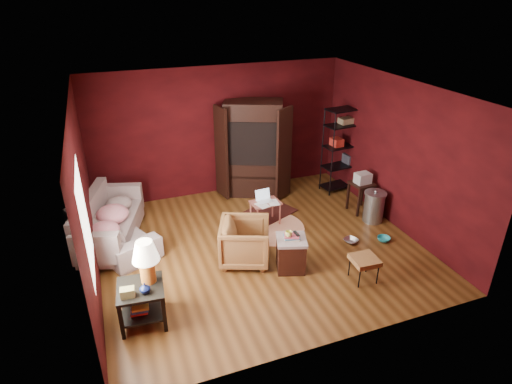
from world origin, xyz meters
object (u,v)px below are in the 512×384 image
(laptop_desk, at_px, (265,204))
(armchair, at_px, (245,240))
(tv_armoire, at_px, (253,147))
(wire_shelving, at_px, (344,146))
(sofa, at_px, (110,223))
(hamper, at_px, (291,253))
(side_table, at_px, (143,275))

(laptop_desk, bearing_deg, armchair, -130.76)
(tv_armoire, bearing_deg, armchair, -89.58)
(wire_shelving, bearing_deg, sofa, 179.46)
(hamper, xyz_separation_m, tv_armoire, (0.41, 2.91, 0.79))
(sofa, bearing_deg, hamper, -148.14)
(hamper, bearing_deg, tv_armoire, 81.88)
(armchair, bearing_deg, hamper, -104.67)
(sofa, relative_size, tv_armoire, 1.02)
(sofa, distance_m, hamper, 3.30)
(sofa, height_order, tv_armoire, tv_armoire)
(armchair, height_order, laptop_desk, armchair)
(armchair, xyz_separation_m, side_table, (-1.74, -0.82, 0.32))
(armchair, bearing_deg, sofa, 78.33)
(armchair, bearing_deg, laptop_desk, -14.33)
(side_table, bearing_deg, sofa, 98.99)
(side_table, xyz_separation_m, tv_armoire, (2.78, 3.26, 0.36))
(sofa, height_order, laptop_desk, sofa)
(side_table, xyz_separation_m, hamper, (2.37, 0.35, -0.43))
(hamper, height_order, laptop_desk, laptop_desk)
(tv_armoire, distance_m, wire_shelving, 2.04)
(side_table, distance_m, tv_armoire, 4.30)
(armchair, bearing_deg, tv_armoire, -1.14)
(hamper, relative_size, wire_shelving, 0.35)
(armchair, xyz_separation_m, hamper, (0.63, -0.47, -0.11))
(armchair, distance_m, wire_shelving, 3.65)
(laptop_desk, bearing_deg, tv_armoire, 74.88)
(side_table, relative_size, tv_armoire, 0.58)
(side_table, bearing_deg, armchair, 25.29)
(laptop_desk, relative_size, wire_shelving, 0.36)
(hamper, distance_m, wire_shelving, 3.48)
(laptop_desk, xyz_separation_m, tv_armoire, (0.26, 1.37, 0.67))
(side_table, bearing_deg, hamper, 8.42)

